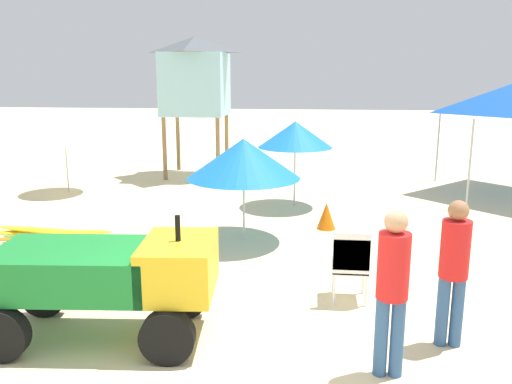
{
  "coord_description": "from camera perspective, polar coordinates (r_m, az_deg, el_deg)",
  "views": [
    {
      "loc": [
        0.68,
        -4.99,
        3.06
      ],
      "look_at": [
        -0.23,
        3.45,
        1.13
      ],
      "focal_mm": 37.09,
      "sensor_mm": 36.0,
      "label": 1
    }
  ],
  "objects": [
    {
      "name": "ground",
      "position": [
        5.89,
        -1.5,
        -18.53
      ],
      "size": [
        80.0,
        80.0,
        0.0
      ],
      "primitive_type": "plane",
      "color": "beige"
    },
    {
      "name": "utility_cart",
      "position": [
        6.39,
        -15.49,
        -8.58
      ],
      "size": [
        2.63,
        1.46,
        1.5
      ],
      "color": "#197A2D",
      "rests_on": "ground"
    },
    {
      "name": "stacked_plastic_chairs",
      "position": [
        7.26,
        10.16,
        -7.22
      ],
      "size": [
        0.48,
        0.48,
        1.02
      ],
      "color": "white",
      "rests_on": "ground"
    },
    {
      "name": "surfboard_pile",
      "position": [
        10.02,
        -21.13,
        -4.67
      ],
      "size": [
        2.64,
        0.83,
        0.4
      ],
      "color": "red",
      "rests_on": "ground"
    },
    {
      "name": "lifeguard_near_left",
      "position": [
        5.5,
        14.5,
        -9.41
      ],
      "size": [
        0.32,
        0.32,
        1.77
      ],
      "color": "#33598C",
      "rests_on": "ground"
    },
    {
      "name": "lifeguard_near_center",
      "position": [
        6.31,
        20.56,
        -7.27
      ],
      "size": [
        0.32,
        0.32,
        1.71
      ],
      "color": "#33598C",
      "rests_on": "ground"
    },
    {
      "name": "lifeguard_tower",
      "position": [
        15.91,
        -6.57,
        12.31
      ],
      "size": [
        1.98,
        1.98,
        4.07
      ],
      "color": "olive",
      "rests_on": "ground"
    },
    {
      "name": "beach_umbrella_left",
      "position": [
        14.36,
        -19.98,
        6.03
      ],
      "size": [
        1.6,
        1.6,
        1.84
      ],
      "color": "beige",
      "rests_on": "ground"
    },
    {
      "name": "beach_umbrella_mid",
      "position": [
        9.57,
        -1.36,
        3.63
      ],
      "size": [
        2.07,
        2.07,
        1.9
      ],
      "color": "beige",
      "rests_on": "ground"
    },
    {
      "name": "beach_umbrella_far",
      "position": [
        12.14,
        4.26,
        6.21
      ],
      "size": [
        1.71,
        1.71,
        1.98
      ],
      "color": "beige",
      "rests_on": "ground"
    },
    {
      "name": "traffic_cone_near",
      "position": [
        10.63,
        7.59,
        -2.56
      ],
      "size": [
        0.38,
        0.38,
        0.54
      ],
      "primitive_type": "cone",
      "color": "orange",
      "rests_on": "ground"
    }
  ]
}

